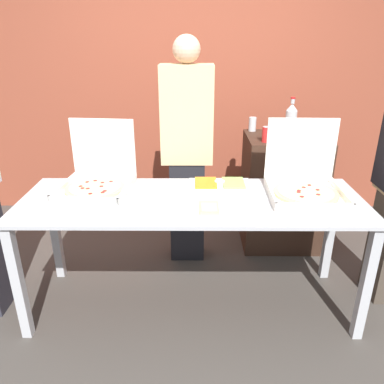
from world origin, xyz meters
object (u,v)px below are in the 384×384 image
veggie_tray (220,185)px  person_guest_plaid (187,151)px  soda_can_colored (266,134)px  pizza_box_near_right (304,182)px  soda_can_silver (252,124)px  pizza_box_far_left (97,178)px  soda_bottle (291,120)px  paper_plate_front_left (209,209)px

veggie_tray → person_guest_plaid: (-0.23, 0.45, 0.11)m
soda_can_colored → person_guest_plaid: 0.65m
pizza_box_near_right → soda_can_silver: (-0.21, 1.01, 0.17)m
pizza_box_near_right → soda_can_silver: bearing=103.5°
soda_can_silver → soda_can_colored: bearing=-81.6°
pizza_box_far_left → soda_can_silver: 1.51m
veggie_tray → person_guest_plaid: size_ratio=0.23×
soda_can_colored → pizza_box_near_right: bearing=-76.4°
pizza_box_near_right → soda_can_silver: size_ratio=4.07×
pizza_box_near_right → soda_bottle: soda_bottle is taller
paper_plate_front_left → veggie_tray: 0.37m
veggie_tray → soda_can_silver: 1.00m
soda_can_silver → pizza_box_near_right: bearing=-78.3°
soda_can_silver → soda_bottle: bearing=-40.0°
pizza_box_near_right → person_guest_plaid: (-0.79, 0.55, 0.05)m
pizza_box_near_right → person_guest_plaid: bearing=146.7°
veggie_tray → soda_can_silver: bearing=69.3°
soda_can_colored → person_guest_plaid: size_ratio=0.07×
paper_plate_front_left → soda_can_silver: soda_can_silver is taller
soda_can_colored → veggie_tray: bearing=-126.9°
pizza_box_far_left → soda_can_colored: bearing=29.7°
pizza_box_far_left → paper_plate_front_left: pizza_box_far_left is taller
soda_bottle → soda_can_silver: soda_bottle is taller
soda_can_silver → soda_can_colored: size_ratio=1.00×
person_guest_plaid → soda_bottle: bearing=-165.4°
paper_plate_front_left → soda_bottle: size_ratio=0.78×
veggie_tray → soda_can_colored: bearing=53.1°
pizza_box_far_left → person_guest_plaid: person_guest_plaid is taller
veggie_tray → soda_bottle: bearing=47.4°
soda_bottle → soda_can_colored: (-0.22, -0.14, -0.08)m
pizza_box_near_right → pizza_box_far_left: size_ratio=0.99×
pizza_box_far_left → veggie_tray: 0.84m
paper_plate_front_left → person_guest_plaid: size_ratio=0.14×
paper_plate_front_left → pizza_box_near_right: bearing=22.5°
pizza_box_far_left → soda_can_silver: size_ratio=4.12×
soda_can_silver → soda_can_colored: 0.38m
paper_plate_front_left → soda_bottle: (0.71, 1.04, 0.32)m
soda_bottle → soda_can_colored: soda_bottle is taller
paper_plate_front_left → person_guest_plaid: bearing=100.2°
soda_bottle → pizza_box_far_left: bearing=-154.3°
veggie_tray → pizza_box_near_right: bearing=-10.0°
veggie_tray → soda_can_colored: size_ratio=3.42×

